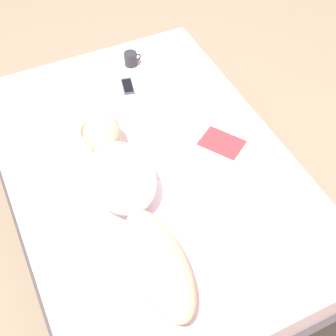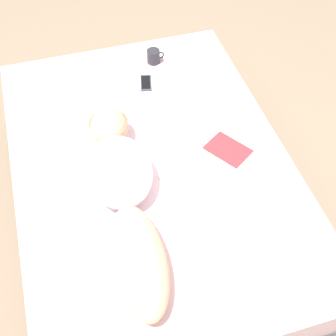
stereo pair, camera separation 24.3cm
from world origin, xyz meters
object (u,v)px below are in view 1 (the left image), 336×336
object	(u,v)px
coffee_mug	(131,59)
cell_phone	(128,86)
person	(127,191)
open_magazine	(211,158)

from	to	relation	value
coffee_mug	cell_phone	bearing A→B (deg)	-118.41
person	coffee_mug	size ratio (longest dim) A/B	10.83
person	cell_phone	distance (m)	0.89
person	open_magazine	distance (m)	0.53
person	coffee_mug	distance (m)	1.11
open_magazine	cell_phone	bearing A→B (deg)	70.65
open_magazine	coffee_mug	world-z (taller)	coffee_mug
coffee_mug	cell_phone	size ratio (longest dim) A/B	0.70
open_magazine	cell_phone	xyz separation A→B (m)	(-0.19, 0.74, 0.00)
person	open_magazine	bearing A→B (deg)	11.78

